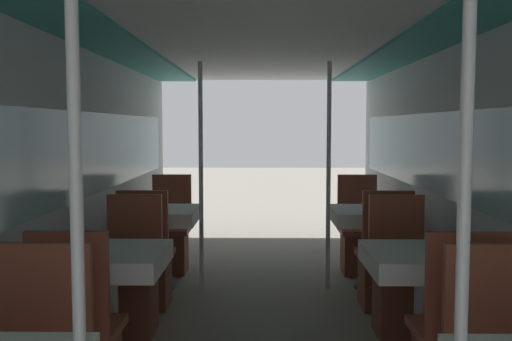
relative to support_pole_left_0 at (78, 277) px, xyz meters
The scene contains 17 objects.
wall_left 2.21m from the support_pole_left_0, 112.21° to the left, with size 0.05×8.27×2.15m.
wall_right 2.89m from the support_pole_left_0, 45.08° to the left, with size 0.05×8.27×2.15m.
ceiling_panel 2.41m from the support_pole_left_0, 73.59° to the left, with size 2.88×8.27×0.07m.
support_pole_left_0 is the anchor object (origin of this frame).
dining_table_left_1 1.89m from the support_pole_left_0, 102.49° to the left, with size 0.72×0.72×0.76m.
chair_left_far_1 2.55m from the support_pole_left_0, 99.45° to the left, with size 0.42×0.42×1.02m.
dining_table_left_2 3.64m from the support_pole_left_0, 96.32° to the left, with size 0.72×0.72×0.76m.
chair_left_near_2 3.12m from the support_pole_left_0, 97.56° to the left, with size 0.42×0.42×1.02m.
chair_left_far_2 4.28m from the support_pole_left_0, 95.43° to the left, with size 0.42×0.42×1.02m.
support_pole_left_2 3.60m from the support_pole_left_0, 90.00° to the left, with size 0.04×0.04×2.15m.
support_pole_right_0 1.20m from the support_pole_left_0, ahead, with size 0.04×0.04×2.15m.
dining_table_right_1 2.44m from the support_pole_left_0, 48.32° to the left, with size 0.72×0.72×0.76m.
chair_right_far_1 2.98m from the support_pole_left_0, 56.23° to the left, with size 0.42×0.42×1.02m.
dining_table_right_2 3.96m from the support_pole_left_0, 66.00° to the left, with size 0.72×0.72×0.76m.
chair_right_near_2 3.49m from the support_pole_left_0, 61.91° to the left, with size 0.42×0.42×1.02m.
chair_right_far_2 4.56m from the support_pole_left_0, 69.10° to the left, with size 0.42×0.42×1.02m.
support_pole_right_2 3.79m from the support_pole_left_0, 71.51° to the left, with size 0.04×0.04×2.15m.
Camera 1 is at (-0.02, -1.06, 1.55)m, focal length 40.00 mm.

